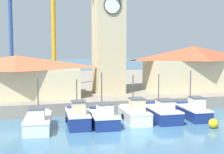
{
  "coord_description": "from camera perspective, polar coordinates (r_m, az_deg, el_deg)",
  "views": [
    {
      "loc": [
        -7.43,
        -22.23,
        6.62
      ],
      "look_at": [
        0.59,
        9.15,
        3.5
      ],
      "focal_mm": 50.0,
      "sensor_mm": 36.0,
      "label": 1
    }
  ],
  "objects": [
    {
      "name": "quay_wharf",
      "position": [
        50.29,
        -5.74,
        -1.35
      ],
      "size": [
        120.0,
        40.0,
        1.29
      ],
      "primitive_type": "cube",
      "color": "gray",
      "rests_on": "ground"
    },
    {
      "name": "fishing_boat_center",
      "position": [
        28.88,
        8.98,
        -6.39
      ],
      "size": [
        2.29,
        5.19,
        4.15
      ],
      "color": "navy",
      "rests_on": "ground"
    },
    {
      "name": "fishing_boat_far_left",
      "position": [
        25.92,
        -13.4,
        -7.91
      ],
      "size": [
        2.44,
        5.08,
        4.14
      ],
      "color": "silver",
      "rests_on": "ground"
    },
    {
      "name": "clock_tower",
      "position": [
        36.44,
        -0.65,
        8.9
      ],
      "size": [
        3.82,
        3.82,
        15.86
      ],
      "color": "beige",
      "rests_on": "quay_wharf"
    },
    {
      "name": "ground_plane",
      "position": [
        24.36,
        4.05,
        -10.28
      ],
      "size": [
        300.0,
        300.0,
        0.0
      ],
      "primitive_type": "plane",
      "color": "teal"
    },
    {
      "name": "warehouse_left",
      "position": [
        34.66,
        -17.01,
        0.2
      ],
      "size": [
        13.21,
        6.2,
        4.46
      ],
      "color": "beige",
      "rests_on": "quay_wharf"
    },
    {
      "name": "fishing_boat_left_inner",
      "position": [
        26.62,
        -1.65,
        -7.36
      ],
      "size": [
        2.25,
        4.67,
        4.44
      ],
      "color": "navy",
      "rests_on": "ground"
    },
    {
      "name": "mooring_buoy",
      "position": [
        27.04,
        18.04,
        -8.08
      ],
      "size": [
        0.8,
        0.8,
        0.8
      ],
      "primitive_type": "sphere",
      "color": "gold",
      "rests_on": "ground"
    },
    {
      "name": "fishing_boat_mid_left",
      "position": [
        27.9,
        4.16,
        -6.68
      ],
      "size": [
        2.19,
        4.51,
        4.12
      ],
      "color": "silver",
      "rests_on": "ground"
    },
    {
      "name": "warehouse_right",
      "position": [
        40.44,
        14.77,
        1.72
      ],
      "size": [
        12.23,
        5.52,
        5.45
      ],
      "color": "beige",
      "rests_on": "quay_wharf"
    },
    {
      "name": "port_crane_near",
      "position": [
        46.41,
        -17.92,
        6.23
      ],
      "size": [
        2.0,
        8.7,
        16.71
      ],
      "color": "navy",
      "rests_on": "quay_wharf"
    },
    {
      "name": "port_crane_far",
      "position": [
        42.66,
        -10.62,
        8.02
      ],
      "size": [
        2.0,
        7.68,
        18.84
      ],
      "color": "#976E11",
      "rests_on": "quay_wharf"
    },
    {
      "name": "fishing_boat_mid_right",
      "position": [
        30.11,
        14.57,
        -5.99
      ],
      "size": [
        2.09,
        4.82,
        4.41
      ],
      "color": "navy",
      "rests_on": "ground"
    },
    {
      "name": "fishing_boat_left_outer",
      "position": [
        26.47,
        -6.3,
        -7.29
      ],
      "size": [
        2.0,
        4.41,
        3.88
      ],
      "color": "navy",
      "rests_on": "ground"
    }
  ]
}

